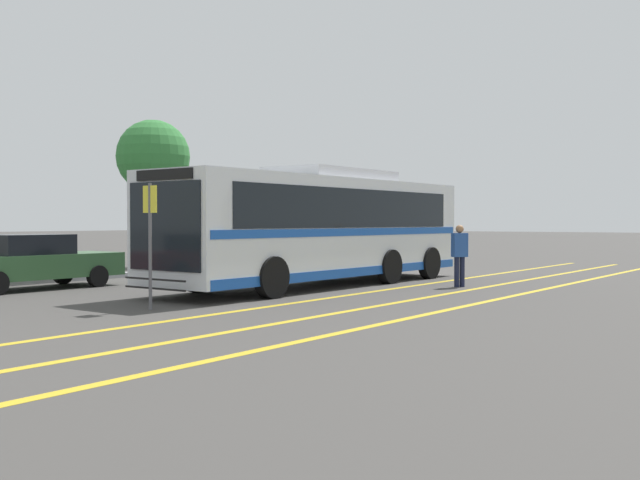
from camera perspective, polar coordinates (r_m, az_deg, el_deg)
The scene contains 10 objects.
ground_plane at distance 22.32m, azimuth 0.67°, elevation -3.24°, with size 220.00×220.00×0.00m, color #423F3D.
lane_strip_0 at distance 19.97m, azimuth 5.12°, elevation -3.79°, with size 0.20×31.43×0.01m, color gold.
lane_strip_1 at distance 19.11m, azimuth 9.81°, elevation -4.04°, with size 0.20×31.43×0.01m, color gold.
lane_strip_2 at distance 18.49m, azimuth 14.09°, elevation -4.24°, with size 0.20×31.43×0.01m, color gold.
curb_strip at distance 25.96m, azimuth -12.76°, elevation -2.46°, with size 39.43×0.36×0.15m, color #99999E.
transit_bus at distance 21.12m, azimuth 0.02°, elevation 1.14°, with size 11.79×2.91×3.30m.
parked_car_1 at distance 21.40m, azimuth -21.14°, elevation -1.56°, with size 4.80×1.89×1.47m.
pedestrian_0 at distance 21.03m, azimuth 10.59°, elevation -0.88°, with size 0.47×0.42×1.72m.
bus_stop_sign at distance 15.73m, azimuth -12.82°, elevation 0.74°, with size 0.07×0.40×2.60m.
tree_0 at distance 31.01m, azimuth -12.60°, elevation 6.18°, with size 2.94×2.94×5.91m.
Camera 1 is at (-18.15, -12.86, 1.81)m, focal length 42.00 mm.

